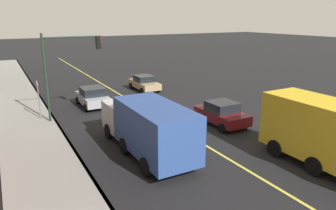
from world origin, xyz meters
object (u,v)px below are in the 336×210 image
Objects in this scene: car_silver at (93,97)px; truck_yellow at (326,133)px; car_tan at (144,83)px; truck_blue at (148,126)px; car_maroon at (222,113)px; traffic_light_mast at (67,62)px; street_sign_post at (39,97)px.

truck_yellow is at bearing -156.86° from car_silver.
car_tan is 0.53× the size of truck_blue.
car_maroon is 0.64× the size of traffic_light_mast.
car_silver is 4.76m from street_sign_post.
car_maroon reaches higher than car_silver.
car_tan is at bearing -62.12° from car_silver.
truck_blue is 9.70m from street_sign_post.
car_maroon is 12.80m from street_sign_post.
traffic_light_mast reaches higher than street_sign_post.
car_tan is at bearing 1.08° from car_maroon.
street_sign_post is at bearing 113.19° from car_silver.
car_silver is 17.53m from truck_yellow.
street_sign_post reaches higher than car_maroon.
car_tan is 1.04× the size of car_silver.
car_tan is 11.70m from street_sign_post.
car_silver is at bearing 117.88° from car_tan.
truck_yellow reaches higher than truck_blue.
car_silver is (-3.27, 6.18, 0.06)m from car_tan.
car_maroon is 1.36× the size of street_sign_post.
car_maroon is 0.58× the size of truck_yellow.
truck_blue reaches higher than car_silver.
traffic_light_mast reaches higher than car_maroon.
traffic_light_mast is at bearing 139.84° from car_silver.
car_silver is at bearing 0.11° from truck_blue.
car_maroon is (-8.80, -6.41, -0.00)m from car_silver.
truck_blue is at bearing -179.89° from car_silver.
traffic_light_mast is (-6.02, 8.50, 3.44)m from car_tan.
truck_yellow is at bearing -176.32° from car_maroon.
street_sign_post is (-1.84, 4.30, 0.89)m from car_silver.
street_sign_post reaches higher than car_tan.
truck_blue is 8.54m from traffic_light_mast.
street_sign_post is (-5.11, 10.48, 0.96)m from car_tan.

